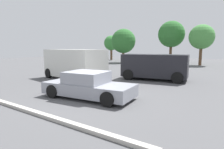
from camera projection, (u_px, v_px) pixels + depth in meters
name	position (u px, v px, depth m)	size (l,w,h in m)	color
ground_plane	(91.00, 98.00, 9.22)	(80.00, 80.00, 0.00)	#515154
sedan_foreground	(88.00, 86.00, 9.15)	(4.60, 2.31, 1.27)	gray
dog	(49.00, 85.00, 10.91)	(0.61, 0.50, 0.42)	white
van_white	(74.00, 63.00, 14.39)	(5.66, 3.01, 2.27)	silver
suv_dark	(154.00, 66.00, 14.25)	(4.96, 2.75, 1.91)	black
parking_curb	(38.00, 113.00, 6.80)	(9.10, 0.20, 0.12)	#B7B2A8
tree_back_left	(202.00, 37.00, 25.79)	(3.33, 3.33, 5.55)	brown
tree_back_center	(171.00, 34.00, 29.50)	(4.05, 4.05, 6.54)	brown
tree_back_right	(111.00, 43.00, 38.07)	(2.95, 2.95, 4.86)	brown
tree_far_right	(123.00, 41.00, 30.71)	(3.90, 3.90, 5.45)	brown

